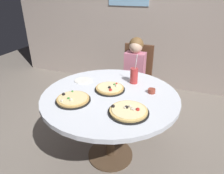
% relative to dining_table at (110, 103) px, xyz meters
% --- Properties ---
extents(ground_plane, '(8.00, 8.00, 0.00)m').
position_rel_dining_table_xyz_m(ground_plane, '(0.00, 0.00, -0.66)').
color(ground_plane, slate).
extents(wall_with_window, '(5.20, 0.13, 2.90)m').
position_rel_dining_table_xyz_m(wall_with_window, '(-0.00, 1.96, 0.79)').
color(wall_with_window, '#A8998E').
rests_on(wall_with_window, ground_plane).
extents(dining_table, '(1.27, 1.27, 0.75)m').
position_rel_dining_table_xyz_m(dining_table, '(0.00, 0.00, 0.00)').
color(dining_table, silver).
rests_on(dining_table, ground_plane).
extents(chair_wooden, '(0.41, 0.41, 0.95)m').
position_rel_dining_table_xyz_m(chair_wooden, '(0.00, 1.03, -0.13)').
color(chair_wooden, brown).
rests_on(chair_wooden, ground_plane).
extents(diner_child, '(0.26, 0.41, 1.08)m').
position_rel_dining_table_xyz_m(diner_child, '(-0.00, 0.85, -0.17)').
color(diner_child, '#3F4766').
rests_on(diner_child, ground_plane).
extents(pizza_veggie, '(0.29, 0.29, 0.05)m').
position_rel_dining_table_xyz_m(pizza_veggie, '(-0.03, 0.08, 0.11)').
color(pizza_veggie, black).
rests_on(pizza_veggie, dining_table).
extents(pizza_cheese, '(0.33, 0.33, 0.05)m').
position_rel_dining_table_xyz_m(pizza_cheese, '(0.25, -0.25, 0.11)').
color(pizza_cheese, black).
rests_on(pizza_cheese, dining_table).
extents(pizza_pepperoni, '(0.31, 0.31, 0.05)m').
position_rel_dining_table_xyz_m(pizza_pepperoni, '(-0.26, -0.23, 0.11)').
color(pizza_pepperoni, black).
rests_on(pizza_pepperoni, dining_table).
extents(soda_cup, '(0.08, 0.08, 0.31)m').
position_rel_dining_table_xyz_m(soda_cup, '(0.14, 0.32, 0.17)').
color(soda_cup, '#B73333').
rests_on(soda_cup, dining_table).
extents(sauce_bowl, '(0.07, 0.07, 0.04)m').
position_rel_dining_table_xyz_m(sauce_bowl, '(0.36, 0.16, 0.11)').
color(sauce_bowl, brown).
rests_on(sauce_bowl, dining_table).
extents(plate_small, '(0.18, 0.18, 0.01)m').
position_rel_dining_table_xyz_m(plate_small, '(-0.37, 0.18, 0.10)').
color(plate_small, white).
rests_on(plate_small, dining_table).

